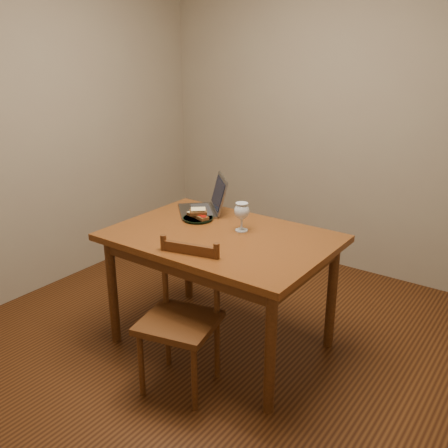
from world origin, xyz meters
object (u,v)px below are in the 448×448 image
Objects in this scene: table at (221,248)px; plate at (198,219)px; laptop at (207,203)px; chair at (181,312)px; milk_glass at (242,217)px.

plate is (-0.28, 0.13, 0.09)m from table.
laptop reaches higher than plate.
chair is 2.61× the size of milk_glass.
milk_glass is (0.00, 0.58, 0.38)m from chair.
milk_glass is (0.34, -0.00, 0.08)m from plate.
laptop is at bearing 104.05° from chair.
laptop is (-0.05, 0.17, 0.05)m from plate.
laptop reaches higher than milk_glass.
chair is 0.69m from milk_glass.
chair is (0.06, -0.45, -0.20)m from table.
plate is at bearing 155.04° from table.
table is 6.64× the size of plate.
table is 0.47m from laptop.
laptop reaches higher than table.
laptop is (-0.39, 0.75, 0.35)m from chair.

